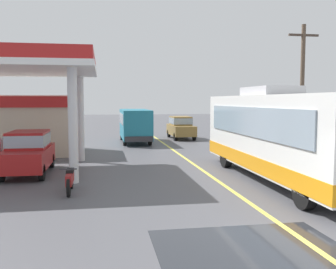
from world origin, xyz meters
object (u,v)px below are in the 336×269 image
Objects in this scene: minibus_opposing_lane at (135,123)px; motorcycle_parked_forecourt at (70,180)px; car_at_pump at (29,150)px; pedestrian_near_pump at (5,149)px; car_trailing_behind_bus at (181,126)px; coach_bus_main at (280,137)px.

motorcycle_parked_forecourt is (-3.53, -15.53, -1.03)m from minibus_opposing_lane.
pedestrian_near_pump is at bearing 132.03° from car_at_pump.
car_at_pump is at bearing 117.89° from motorcycle_parked_forecourt.
minibus_opposing_lane is at bearing -150.51° from car_trailing_behind_bus.
car_at_pump and car_trailing_behind_bus have the same top height.
minibus_opposing_lane is at bearing 56.66° from pedestrian_near_pump.
car_trailing_behind_bus is at bearing 91.50° from coach_bus_main.
coach_bus_main is at bearing -88.50° from car_trailing_behind_bus.
motorcycle_parked_forecourt is (-7.91, -0.64, -1.28)m from coach_bus_main.
car_at_pump is 1.92m from pedestrian_near_pump.
car_at_pump reaches higher than pedestrian_near_pump.
coach_bus_main reaches higher than minibus_opposing_lane.
car_at_pump is 1.00× the size of car_trailing_behind_bus.
car_at_pump is 2.53× the size of pedestrian_near_pump.
minibus_opposing_lane is at bearing 106.41° from coach_bus_main.
motorcycle_parked_forecourt is at bearing -62.11° from car_at_pump.
coach_bus_main reaches higher than motorcycle_parked_forecourt.
coach_bus_main reaches higher than car_trailing_behind_bus.
coach_bus_main reaches higher than pedestrian_near_pump.
motorcycle_parked_forecourt is 1.08× the size of pedestrian_near_pump.
car_trailing_behind_bus is (9.46, 13.99, 0.00)m from car_at_pump.
pedestrian_near_pump is at bearing -130.52° from car_trailing_behind_bus.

